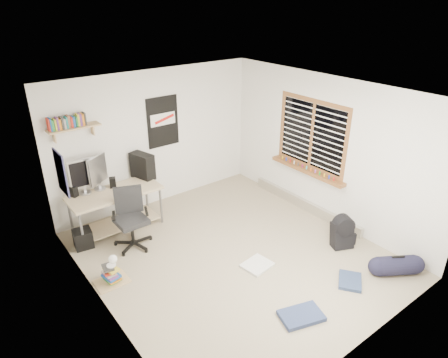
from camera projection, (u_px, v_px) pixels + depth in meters
floor at (233, 254)px, 6.18m from camera, size 4.00×4.50×0.01m
ceiling at (234, 93)px, 5.10m from camera, size 4.00×4.50×0.01m
back_wall at (156, 139)px, 7.26m from camera, size 4.00×0.01×2.50m
left_wall at (96, 228)px, 4.54m from camera, size 0.01×4.50×2.50m
right_wall at (326, 150)px, 6.74m from camera, size 0.01×4.50×2.50m
desk at (117, 210)px, 6.69m from camera, size 1.63×1.17×0.68m
monitor_left at (84, 181)px, 6.40m from camera, size 0.43×0.12×0.47m
monitor_right at (98, 178)px, 6.54m from camera, size 0.41×0.32×0.46m
pc_tower at (142, 166)px, 6.98m from camera, size 0.32×0.48×0.46m
keyboard at (99, 198)px, 6.38m from camera, size 0.42×0.27×0.02m
speaker_left at (74, 192)px, 6.36m from camera, size 0.13×0.13×0.20m
speaker_right at (113, 183)px, 6.66m from camera, size 0.13×0.13×0.20m
office_chair at (131, 219)px, 6.18m from camera, size 0.82×0.82×0.96m
wall_shelf at (74, 128)px, 6.15m from camera, size 0.80×0.22×0.24m
poster_back_wall at (163, 122)px, 7.19m from camera, size 0.62×0.03×0.92m
poster_left_wall at (61, 173)px, 5.30m from camera, size 0.02×0.42×0.60m
window at (311, 135)px, 6.84m from camera, size 0.10×1.50×1.26m
baseboard_heater at (305, 204)px, 7.43m from camera, size 0.08×2.50×0.18m
backpack at (342, 235)px, 6.30m from camera, size 0.40×0.37×0.43m
duffel_bag at (396, 265)px, 5.69m from camera, size 0.39×0.39×0.55m
tshirt at (257, 265)px, 5.90m from camera, size 0.46×0.40×0.04m
jeans_a at (301, 316)px, 4.96m from camera, size 0.61×0.48×0.06m
jeans_b at (350, 281)px, 5.57m from camera, size 0.50×0.48×0.05m
book_stack at (110, 273)px, 5.53m from camera, size 0.41×0.33×0.28m
desk_lamp at (110, 260)px, 5.43m from camera, size 0.17×0.24×0.22m
subwoofer at (83, 239)px, 6.30m from camera, size 0.31×0.31×0.31m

